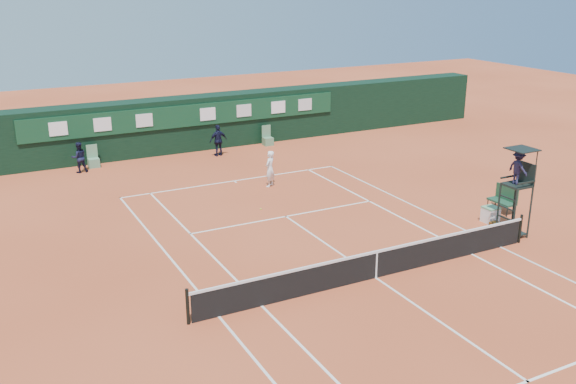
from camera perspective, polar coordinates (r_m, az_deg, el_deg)
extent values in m
plane|color=#C7542F|center=(21.31, 7.79, -7.57)|extent=(90.00, 90.00, 0.00)
cube|color=white|center=(31.05, -4.82, 0.99)|extent=(11.05, 0.08, 0.01)
cube|color=silver|center=(24.65, 18.34, -4.66)|extent=(0.08, 23.85, 0.01)
cube|color=silver|center=(18.98, -6.17, -10.94)|extent=(0.08, 23.85, 0.01)
cube|color=white|center=(23.74, 16.00, -5.32)|extent=(0.08, 23.85, 0.01)
cube|color=white|center=(19.44, -2.36, -10.07)|extent=(0.08, 23.85, 0.01)
cube|color=white|center=(26.33, -0.18, -2.18)|extent=(8.31, 0.08, 0.01)
cube|color=white|center=(17.21, 20.51, -15.50)|extent=(8.31, 0.08, 0.01)
cube|color=silver|center=(21.31, 7.79, -7.56)|extent=(0.08, 12.88, 0.01)
cube|color=silver|center=(30.92, -4.72, 0.92)|extent=(0.08, 0.30, 0.01)
cube|color=black|center=(21.12, 7.85, -6.47)|extent=(12.60, 0.04, 0.90)
cube|color=silver|center=(20.92, 7.90, -5.28)|extent=(12.80, 0.06, 0.08)
cube|color=silver|center=(21.11, 7.85, -6.45)|extent=(0.06, 0.05, 0.92)
cylinder|color=black|center=(25.09, 19.94, -3.09)|extent=(0.10, 0.10, 1.10)
cylinder|color=black|center=(18.46, -8.91, -10.04)|extent=(0.10, 0.10, 1.10)
cube|color=black|center=(36.90, -9.05, 6.04)|extent=(40.00, 1.50, 3.00)
cube|color=#103B22|center=(36.03, -8.68, 6.73)|extent=(18.00, 0.10, 1.20)
cube|color=white|center=(34.41, -19.75, 5.31)|extent=(0.90, 0.04, 0.70)
cube|color=white|center=(34.76, -16.17, 5.79)|extent=(0.90, 0.04, 0.70)
cube|color=silver|center=(35.23, -12.66, 6.23)|extent=(0.90, 0.04, 0.70)
cube|color=white|center=(36.29, -7.14, 6.89)|extent=(0.90, 0.04, 0.70)
cube|color=silver|center=(37.09, -3.94, 7.23)|extent=(0.90, 0.04, 0.70)
cube|color=white|center=(38.00, -0.87, 7.55)|extent=(0.90, 0.04, 0.70)
cube|color=silver|center=(38.83, 1.53, 7.78)|extent=(0.90, 0.04, 0.70)
cube|color=#5B8C68|center=(34.67, -16.88, 2.50)|extent=(0.55, 0.50, 0.46)
cube|color=#5B8B64|center=(34.74, -17.03, 3.49)|extent=(0.55, 0.06, 0.70)
cube|color=#54815B|center=(37.65, -1.80, 4.52)|extent=(0.55, 0.50, 0.46)
cube|color=#527E5B|center=(37.71, -1.95, 5.43)|extent=(0.55, 0.06, 0.70)
cylinder|color=black|center=(24.93, 19.46, -2.06)|extent=(0.07, 0.07, 2.00)
cylinder|color=black|center=(25.44, 18.17, -1.52)|extent=(0.07, 0.07, 2.00)
cylinder|color=black|center=(25.50, 20.71, -1.75)|extent=(0.07, 0.07, 2.00)
cylinder|color=black|center=(26.00, 19.42, -1.23)|extent=(0.07, 0.07, 2.00)
cube|color=black|center=(25.15, 19.69, 0.59)|extent=(0.85, 0.85, 0.08)
cube|color=black|center=(25.32, 20.41, 1.60)|extent=(0.06, 0.85, 0.80)
cube|color=black|center=(24.82, 20.44, 0.79)|extent=(0.85, 0.05, 0.06)
cube|color=black|center=(25.36, 19.06, 1.30)|extent=(0.85, 0.05, 0.06)
cylinder|color=black|center=(24.95, 21.19, 2.35)|extent=(0.04, 0.04, 1.00)
cylinder|color=black|center=(25.46, 19.87, 2.81)|extent=(0.04, 0.04, 1.00)
cube|color=black|center=(24.83, 20.11, 3.60)|extent=(0.95, 0.95, 0.04)
cube|color=black|center=(25.75, 19.24, -3.41)|extent=(0.80, 0.80, 0.05)
cube|color=black|center=(25.39, 18.67, -3.06)|extent=(0.04, 0.80, 0.04)
cube|color=black|center=(25.25, 18.76, -2.21)|extent=(0.04, 0.80, 0.04)
cube|color=black|center=(25.12, 18.86, -1.36)|extent=(0.04, 0.80, 0.04)
cube|color=black|center=(25.00, 18.95, -0.49)|extent=(0.04, 0.80, 0.04)
imported|color=#1B1932|center=(24.92, 19.78, 2.06)|extent=(0.47, 0.82, 1.28)
cube|color=#193F2A|center=(28.17, 18.47, -0.82)|extent=(0.55, 1.20, 0.08)
cube|color=#1B4429|center=(28.24, 18.89, -0.07)|extent=(0.06, 1.20, 0.60)
cylinder|color=black|center=(27.74, 18.89, -1.70)|extent=(0.04, 0.04, 0.41)
cylinder|color=black|center=(28.05, 19.52, -1.55)|extent=(0.04, 0.04, 0.41)
cylinder|color=black|center=(28.46, 17.33, -1.03)|extent=(0.04, 0.04, 0.41)
cylinder|color=black|center=(28.76, 17.95, -0.89)|extent=(0.04, 0.04, 0.41)
cube|color=black|center=(26.13, 18.30, -3.01)|extent=(0.47, 0.82, 0.29)
cube|color=white|center=(26.89, 17.54, -1.97)|extent=(0.55, 0.55, 0.60)
cube|color=#649A6B|center=(26.79, 17.61, -1.33)|extent=(0.57, 0.57, 0.05)
sphere|color=#BFD331|center=(27.10, -2.43, -1.52)|extent=(0.07, 0.07, 0.07)
imported|color=white|center=(29.92, -1.63, 2.08)|extent=(0.74, 0.71, 1.71)
imported|color=black|center=(33.79, -18.08, 2.94)|extent=(0.77, 0.61, 1.56)
imported|color=black|center=(35.39, -6.21, 4.58)|extent=(1.04, 0.49, 1.73)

